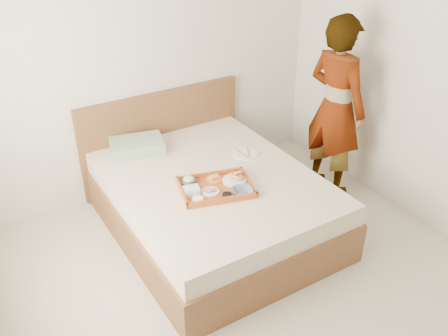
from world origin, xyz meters
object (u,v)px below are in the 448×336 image
bed (213,203)px  dinner_plate (245,154)px  person (336,108)px  tray (216,187)px

bed → dinner_plate: 0.55m
bed → person: (1.31, -0.01, 0.59)m
bed → tray: size_ratio=3.52×
bed → person: bearing=-0.3°
bed → dinner_plate: dinner_plate is taller
tray → dinner_plate: tray is taller
bed → person: person is taller
dinner_plate → tray: bearing=-145.4°
tray → dinner_plate: size_ratio=2.52×
bed → person: size_ratio=1.17×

